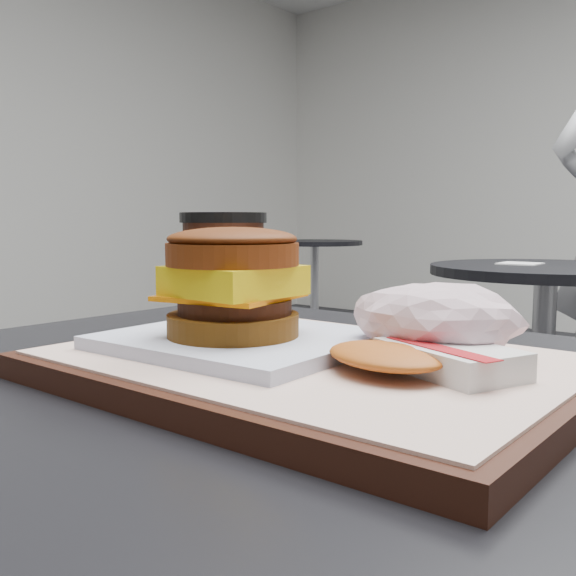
# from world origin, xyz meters

# --- Properties ---
(serving_tray) EXTENTS (0.38, 0.28, 0.02)m
(serving_tray) POSITION_xyz_m (-0.00, -0.01, 0.78)
(serving_tray) COLOR black
(serving_tray) RESTS_ON customer_table
(breakfast_sandwich) EXTENTS (0.20, 0.18, 0.09)m
(breakfast_sandwich) POSITION_xyz_m (-0.06, -0.03, 0.83)
(breakfast_sandwich) COLOR white
(breakfast_sandwich) RESTS_ON serving_tray
(hash_brown) EXTENTS (0.13, 0.12, 0.02)m
(hash_brown) POSITION_xyz_m (0.09, -0.01, 0.80)
(hash_brown) COLOR silver
(hash_brown) RESTS_ON serving_tray
(crumpled_wrapper) EXTENTS (0.12, 0.10, 0.05)m
(crumpled_wrapper) POSITION_xyz_m (0.07, 0.04, 0.82)
(crumpled_wrapper) COLOR white
(crumpled_wrapper) RESTS_ON serving_tray
(coffee_cup) EXTENTS (0.09, 0.09, 0.13)m
(coffee_cup) POSITION_xyz_m (-0.21, 0.10, 0.84)
(coffee_cup) COLOR #3A190E
(coffee_cup) RESTS_ON customer_table
(neighbor_table) EXTENTS (0.70, 0.70, 0.75)m
(neighbor_table) POSITION_xyz_m (-0.35, 1.65, 0.55)
(neighbor_table) COLOR black
(neighbor_table) RESTS_ON ground
(napkin) EXTENTS (0.12, 0.12, 0.00)m
(napkin) POSITION_xyz_m (-0.43, 1.66, 0.75)
(napkin) COLOR white
(napkin) RESTS_ON neighbor_table
(bg_table_mid) EXTENTS (0.66, 0.66, 0.75)m
(bg_table_mid) POSITION_xyz_m (-2.40, 3.20, 0.56)
(bg_table_mid) COLOR black
(bg_table_mid) RESTS_ON ground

